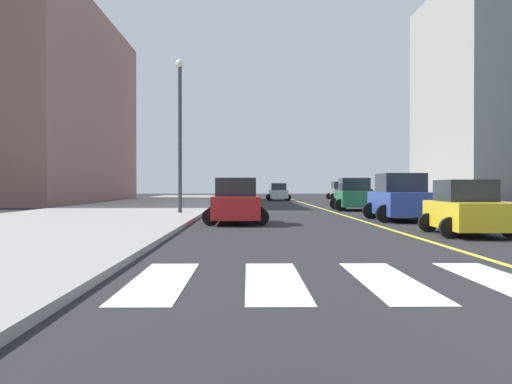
# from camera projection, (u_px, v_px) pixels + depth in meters

# --- Properties ---
(sidewalk_kerb_west) EXTENTS (10.00, 120.00, 0.15)m
(sidewalk_kerb_west) POSITION_uv_depth(u_px,v_px,m) (80.00, 219.00, 25.03)
(sidewalk_kerb_west) COLOR gray
(sidewalk_kerb_west) RESTS_ON ground
(lane_divider_paint) EXTENTS (0.16, 80.00, 0.01)m
(lane_divider_paint) POSITION_uv_depth(u_px,v_px,m) (311.00, 205.00, 45.19)
(lane_divider_paint) COLOR yellow
(lane_divider_paint) RESTS_ON ground
(parking_garage_concrete) EXTENTS (18.00, 24.00, 26.14)m
(parking_garage_concrete) POSITION_uv_depth(u_px,v_px,m) (508.00, 94.00, 72.58)
(parking_garage_concrete) COLOR gray
(parking_garage_concrete) RESTS_ON ground
(low_rise_brick_west) EXTENTS (16.00, 32.00, 18.09)m
(low_rise_brick_west) POSITION_uv_depth(u_px,v_px,m) (21.00, 107.00, 55.48)
(low_rise_brick_west) COLOR #82554C
(low_rise_brick_west) RESTS_ON ground
(car_black_nearest) EXTENTS (2.86, 4.56, 2.04)m
(car_black_nearest) POSITION_uv_depth(u_px,v_px,m) (357.00, 192.00, 53.52)
(car_black_nearest) COLOR black
(car_black_nearest) RESTS_ON ground
(car_gray_second) EXTENTS (2.84, 4.50, 2.00)m
(car_gray_second) POSITION_uv_depth(u_px,v_px,m) (340.00, 191.00, 64.60)
(car_gray_second) COLOR slate
(car_gray_second) RESTS_ON ground
(car_blue_third) EXTENTS (2.89, 4.61, 2.05)m
(car_blue_third) POSITION_uv_depth(u_px,v_px,m) (401.00, 199.00, 25.13)
(car_blue_third) COLOR #2D479E
(car_blue_third) RESTS_ON ground
(car_silver_fourth) EXTENTS (2.53, 4.03, 1.80)m
(car_silver_fourth) POSITION_uv_depth(u_px,v_px,m) (278.00, 192.00, 60.30)
(car_silver_fourth) COLOR #B7B7BC
(car_silver_fourth) RESTS_ON ground
(car_yellow_fifth) EXTENTS (2.46, 3.86, 1.70)m
(car_yellow_fifth) POSITION_uv_depth(u_px,v_px,m) (467.00, 209.00, 17.74)
(car_yellow_fifth) COLOR gold
(car_yellow_fifth) RESTS_ON ground
(car_green_sixth) EXTENTS (2.91, 4.55, 2.00)m
(car_green_sixth) POSITION_uv_depth(u_px,v_px,m) (354.00, 195.00, 35.94)
(car_green_sixth) COLOR #236B42
(car_green_sixth) RESTS_ON ground
(car_red_seventh) EXTENTS (2.59, 4.10, 1.82)m
(car_red_seventh) POSITION_uv_depth(u_px,v_px,m) (236.00, 202.00, 23.10)
(car_red_seventh) COLOR red
(car_red_seventh) RESTS_ON ground
(street_lamp) EXTENTS (0.44, 0.44, 7.82)m
(street_lamp) POSITION_uv_depth(u_px,v_px,m) (180.00, 123.00, 29.50)
(street_lamp) COLOR #38383D
(street_lamp) RESTS_ON sidewalk_kerb_west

